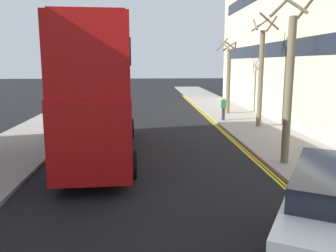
{
  "coord_description": "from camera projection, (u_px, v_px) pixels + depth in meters",
  "views": [
    {
      "loc": [
        -0.3,
        -1.43,
        4.08
      ],
      "look_at": [
        0.5,
        11.0,
        1.8
      ],
      "focal_mm": 37.1,
      "sensor_mm": 36.0,
      "label": 1
    }
  ],
  "objects": [
    {
      "name": "sidewalk_right",
      "position": [
        275.0,
        140.0,
        18.26
      ],
      "size": [
        4.0,
        80.0,
        0.14
      ],
      "primitive_type": "cube",
      "color": "gray",
      "rests_on": "ground"
    },
    {
      "name": "sidewalk_left",
      "position": [
        23.0,
        144.0,
        17.45
      ],
      "size": [
        4.0,
        80.0,
        0.14
      ],
      "primitive_type": "cube",
      "color": "gray",
      "rests_on": "ground"
    },
    {
      "name": "kerb_line_outer",
      "position": [
        247.0,
        151.0,
        16.18
      ],
      "size": [
        0.1,
        56.0,
        0.01
      ],
      "primitive_type": "cube",
      "color": "yellow",
      "rests_on": "ground"
    },
    {
      "name": "kerb_line_inner",
      "position": [
        244.0,
        151.0,
        16.17
      ],
      "size": [
        0.1,
        56.0,
        0.01
      ],
      "primitive_type": "cube",
      "color": "yellow",
      "rests_on": "ground"
    },
    {
      "name": "double_decker_bus_away",
      "position": [
        102.0,
        87.0,
        15.08
      ],
      "size": [
        3.17,
        10.91,
        5.64
      ],
      "color": "#B20F0F",
      "rests_on": "ground"
    },
    {
      "name": "pedestrian_far",
      "position": [
        223.0,
        108.0,
        23.94
      ],
      "size": [
        0.34,
        0.22,
        1.62
      ],
      "color": "#2D2D38",
      "rests_on": "sidewalk_right"
    },
    {
      "name": "street_tree_near",
      "position": [
        228.0,
        76.0,
        27.0
      ],
      "size": [
        1.63,
        1.96,
        5.86
      ],
      "color": "#6B6047",
      "rests_on": "sidewalk_right"
    },
    {
      "name": "street_tree_mid",
      "position": [
        261.0,
        73.0,
        21.27
      ],
      "size": [
        1.38,
        1.51,
        6.81
      ],
      "color": "#6B6047",
      "rests_on": "sidewalk_right"
    },
    {
      "name": "street_tree_far",
      "position": [
        289.0,
        84.0,
        13.35
      ],
      "size": [
        1.64,
        1.63,
        6.53
      ],
      "color": "#6B6047",
      "rests_on": "sidewalk_right"
    },
    {
      "name": "townhouse_terrace_right",
      "position": [
        335.0,
        28.0,
        25.15
      ],
      "size": [
        10.08,
        28.0,
        13.05
      ],
      "color": "beige",
      "rests_on": "ground"
    }
  ]
}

